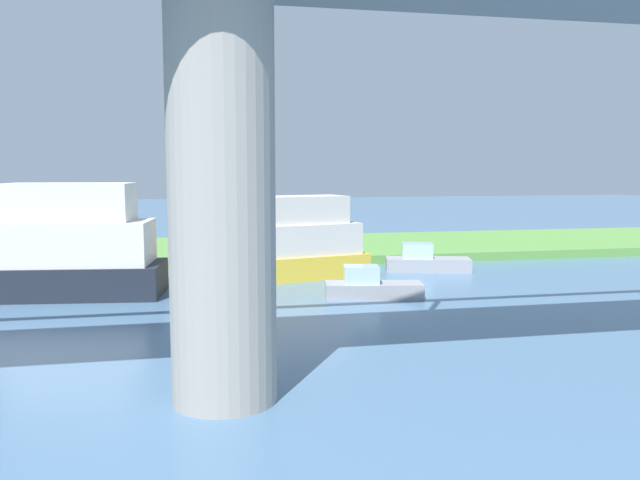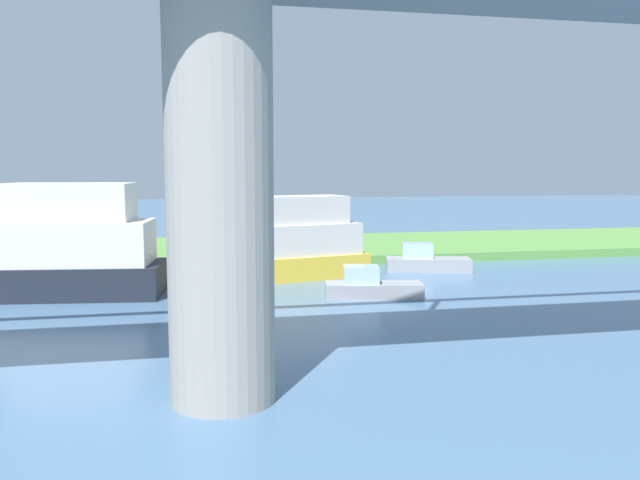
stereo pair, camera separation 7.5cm
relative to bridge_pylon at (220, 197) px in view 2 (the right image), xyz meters
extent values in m
plane|color=#4C7093|center=(-4.35, -19.39, -4.64)|extent=(160.00, 160.00, 0.00)
cube|color=#5B9342|center=(-4.35, -25.39, -4.39)|extent=(80.00, 12.00, 0.50)
cylinder|color=#9E998E|center=(0.00, 0.00, 0.00)|extent=(2.37, 2.37, 9.28)
cylinder|color=#2D334C|center=(-6.82, -22.08, -3.86)|extent=(0.29, 0.29, 0.55)
cylinder|color=blue|center=(-6.82, -22.08, -3.29)|extent=(0.49, 0.49, 0.60)
sphere|color=tan|center=(-6.82, -22.08, -2.87)|extent=(0.24, 0.24, 0.24)
cylinder|color=brown|center=(-1.47, -21.18, -3.71)|extent=(0.20, 0.20, 0.86)
cube|color=gold|center=(-3.68, -16.04, -4.08)|extent=(8.86, 4.68, 1.12)
cube|color=beige|center=(-4.13, -16.15, -2.76)|extent=(7.15, 4.01, 1.50)
cube|color=beige|center=(-4.77, -16.30, -1.36)|extent=(4.60, 3.05, 1.31)
cylinder|color=black|center=(-2.04, -15.65, -1.17)|extent=(0.47, 0.47, 1.69)
cube|color=#D84C2D|center=(-1.49, -15.52, -3.09)|extent=(1.85, 1.99, 0.84)
cube|color=#99999E|center=(-11.50, -16.79, -4.31)|extent=(4.53, 2.61, 0.67)
cube|color=silver|center=(-10.95, -16.95, -3.59)|extent=(1.81, 1.58, 0.76)
cube|color=#1E232D|center=(6.66, -13.84, -3.97)|extent=(10.32, 4.57, 1.33)
cube|color=white|center=(6.11, -13.77, -2.42)|extent=(8.30, 3.99, 1.77)
cube|color=white|center=(5.34, -13.67, -0.76)|extent=(5.27, 3.14, 1.55)
cube|color=#99999E|center=(-6.76, -10.66, -4.33)|extent=(4.13, 2.14, 0.61)
cube|color=silver|center=(-6.24, -10.76, -3.68)|extent=(1.61, 1.37, 0.70)
camera|label=1|loc=(0.90, 14.54, 0.64)|focal=36.64mm
camera|label=2|loc=(0.82, 14.55, 0.64)|focal=36.64mm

